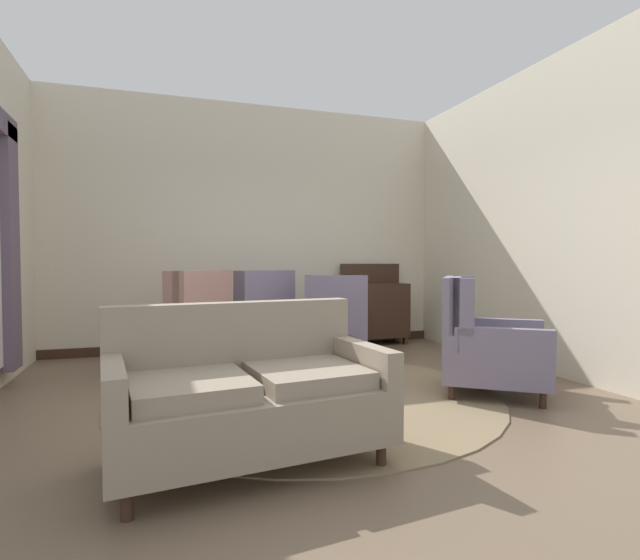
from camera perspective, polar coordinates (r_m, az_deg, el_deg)
name	(u,v)px	position (r m, az deg, el deg)	size (l,w,h in m)	color
ground	(318,405)	(4.13, -0.29, -14.58)	(8.03, 8.03, 0.00)	brown
wall_back	(253,227)	(6.76, -7.93, 6.23)	(5.58, 0.08, 3.35)	beige
wall_right	(515,221)	(6.10, 22.10, 6.55)	(0.08, 4.01, 3.35)	beige
baseboard_back	(254,343)	(6.78, -7.78, -7.47)	(5.42, 0.03, 0.12)	#382319
area_rug	(307,395)	(4.41, -1.54, -13.44)	(3.38, 3.38, 0.01)	#847051
coffee_table	(314,348)	(4.62, -0.73, -8.01)	(0.85, 0.85, 0.46)	#382319
porcelain_vase	(313,324)	(4.53, -0.89, -5.29)	(0.14, 0.14, 0.33)	#384C93
settee	(248,395)	(2.94, -8.57, -13.34)	(1.66, 0.99, 0.93)	gray
armchair_back_corner	(336,323)	(5.89, 1.90, -5.18)	(0.96, 1.02, 1.03)	slate
armchair_beside_settee	(183,332)	(5.28, -15.97, -5.95)	(1.20, 1.19, 1.10)	tan
armchair_near_window	(484,345)	(4.61, 18.88, -7.34)	(1.18, 1.16, 1.05)	slate
armchair_far_left	(256,321)	(6.04, -7.59, -4.84)	(0.98, 1.04, 1.09)	slate
sideboard	(375,309)	(7.02, 6.53, -3.46)	(0.93, 0.40, 1.17)	#382319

